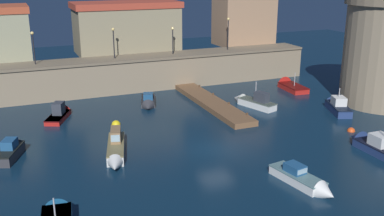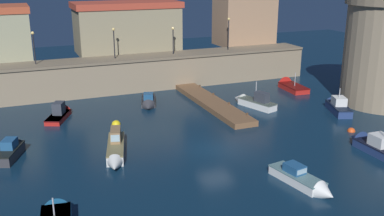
# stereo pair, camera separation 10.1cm
# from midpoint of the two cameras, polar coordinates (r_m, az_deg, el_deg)

# --- Properties ---
(ground_plane) EXTENTS (106.06, 106.06, 0.00)m
(ground_plane) POSITION_cam_midpoint_polar(r_m,az_deg,el_deg) (34.06, 3.15, -5.29)
(ground_plane) COLOR #0C2338
(quay_wall) EXTENTS (40.36, 3.93, 3.71)m
(quay_wall) POSITION_cam_midpoint_polar(r_m,az_deg,el_deg) (50.97, -6.27, 4.55)
(quay_wall) COLOR gray
(quay_wall) RESTS_ON ground
(old_town_backdrop) EXTENTS (38.25, 5.86, 7.22)m
(old_town_backdrop) POSITION_cam_midpoint_polar(r_m,az_deg,el_deg) (54.31, -8.31, 10.36)
(old_town_backdrop) COLOR gray
(old_town_backdrop) RESTS_ON ground
(pier_dock) EXTENTS (2.31, 14.44, 0.70)m
(pier_dock) POSITION_cam_midpoint_polar(r_m,az_deg,el_deg) (44.69, 2.59, 0.65)
(pier_dock) COLOR brown
(pier_dock) RESTS_ON ground
(quay_lamp_0) EXTENTS (0.32, 0.32, 3.35)m
(quay_lamp_0) POSITION_cam_midpoint_polar(r_m,az_deg,el_deg) (48.39, -19.52, 7.89)
(quay_lamp_0) COLOR black
(quay_lamp_0) RESTS_ON quay_wall
(quay_lamp_1) EXTENTS (0.32, 0.32, 3.31)m
(quay_lamp_1) POSITION_cam_midpoint_polar(r_m,az_deg,el_deg) (49.48, -9.88, 8.79)
(quay_lamp_1) COLOR black
(quay_lamp_1) RESTS_ON quay_wall
(quay_lamp_2) EXTENTS (0.32, 0.32, 3.08)m
(quay_lamp_2) POSITION_cam_midpoint_polar(r_m,az_deg,el_deg) (51.39, -2.37, 9.19)
(quay_lamp_2) COLOR black
(quay_lamp_2) RESTS_ON quay_wall
(quay_lamp_3) EXTENTS (0.32, 0.32, 3.83)m
(quay_lamp_3) POSITION_cam_midpoint_polar(r_m,az_deg,el_deg) (54.12, 4.74, 10.03)
(quay_lamp_3) COLOR black
(quay_lamp_3) RESTS_ON quay_wall
(moored_boat_0) EXTENTS (2.68, 6.27, 1.83)m
(moored_boat_0) POSITION_cam_midpoint_polar(r_m,az_deg,el_deg) (33.06, -9.64, -5.24)
(moored_boat_0) COLOR silver
(moored_boat_0) RESTS_ON ground
(moored_boat_1) EXTENTS (3.09, 4.75, 1.93)m
(moored_boat_1) POSITION_cam_midpoint_polar(r_m,az_deg,el_deg) (42.85, -16.35, -0.58)
(moored_boat_1) COLOR red
(moored_boat_1) RESTS_ON ground
(moored_boat_2) EXTENTS (1.66, 5.01, 3.00)m
(moored_boat_2) POSITION_cam_midpoint_polar(r_m,az_deg,el_deg) (36.36, 22.10, -4.31)
(moored_boat_2) COLOR navy
(moored_boat_2) RESTS_ON ground
(moored_boat_3) EXTENTS (2.08, 5.14, 1.47)m
(moored_boat_3) POSITION_cam_midpoint_polar(r_m,az_deg,el_deg) (29.23, 14.25, -9.00)
(moored_boat_3) COLOR white
(moored_boat_3) RESTS_ON ground
(moored_boat_5) EXTENTS (2.64, 4.75, 1.48)m
(moored_boat_5) POSITION_cam_midpoint_polar(r_m,az_deg,el_deg) (44.84, -5.52, 0.75)
(moored_boat_5) COLOR #333338
(moored_boat_5) RESTS_ON ground
(moored_boat_6) EXTENTS (2.78, 5.27, 2.83)m
(moored_boat_6) POSITION_cam_midpoint_polar(r_m,az_deg,el_deg) (44.69, 7.86, 0.84)
(moored_boat_6) COLOR white
(moored_boat_6) RESTS_ON ground
(moored_boat_7) EXTENTS (3.01, 5.12, 2.64)m
(moored_boat_7) POSITION_cam_midpoint_polar(r_m,az_deg,el_deg) (45.10, 18.02, 0.31)
(moored_boat_7) COLOR navy
(moored_boat_7) RESTS_ON ground
(moored_boat_9) EXTENTS (2.56, 4.27, 1.58)m
(moored_boat_9) POSITION_cam_midpoint_polar(r_m,az_deg,el_deg) (35.20, -21.94, -4.94)
(moored_boat_9) COLOR #333338
(moored_boat_9) RESTS_ON ground
(moored_boat_11) EXTENTS (2.12, 5.08, 2.62)m
(moored_boat_11) POSITION_cam_midpoint_polar(r_m,az_deg,el_deg) (52.22, 12.35, 2.81)
(moored_boat_11) COLOR red
(moored_boat_11) RESTS_ON ground
(mooring_buoy_0) EXTENTS (0.65, 0.65, 0.65)m
(mooring_buoy_0) POSITION_cam_midpoint_polar(r_m,az_deg,el_deg) (39.96, 19.72, -2.83)
(mooring_buoy_0) COLOR #EA4C19
(mooring_buoy_0) RESTS_ON ground
(mooring_buoy_1) EXTENTS (0.78, 0.78, 0.78)m
(mooring_buoy_1) POSITION_cam_midpoint_polar(r_m,az_deg,el_deg) (39.78, -9.59, -2.11)
(mooring_buoy_1) COLOR yellow
(mooring_buoy_1) RESTS_ON ground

